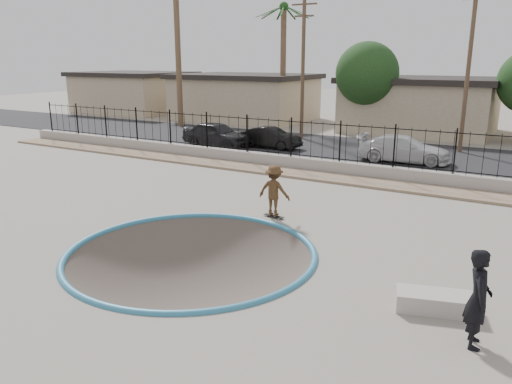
{
  "coord_description": "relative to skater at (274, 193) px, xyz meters",
  "views": [
    {
      "loc": [
        8.04,
        -11.29,
        5.27
      ],
      "look_at": [
        0.34,
        2.0,
        1.12
      ],
      "focal_mm": 35.0,
      "sensor_mm": 36.0,
      "label": 1
    }
  ],
  "objects": [
    {
      "name": "street_tree_left",
      "position": [
        -3.47,
        20.0,
        3.33
      ],
      "size": [
        4.32,
        4.32,
        6.36
      ],
      "color": "#473323",
      "rests_on": "ground"
    },
    {
      "name": "coping_ring",
      "position": [
        -0.47,
        -4.0,
        -0.86
      ],
      "size": [
        7.04,
        7.04,
        0.2
      ],
      "primitive_type": "torus",
      "color": "teal",
      "rests_on": "ground"
    },
    {
      "name": "car_b",
      "position": [
        -6.48,
        11.71,
        -0.21
      ],
      "size": [
        3.76,
        1.41,
        1.22
      ],
      "primitive_type": "imported",
      "rotation": [
        0.0,
        0.0,
        1.54
      ],
      "color": "black",
      "rests_on": "street"
    },
    {
      "name": "house_west_far",
      "position": [
        -28.47,
        23.5,
        1.12
      ],
      "size": [
        10.6,
        8.6,
        3.9
      ],
      "color": "tan",
      "rests_on": "ground"
    },
    {
      "name": "concrete_ledge",
      "position": [
        6.03,
        -3.96,
        -0.66
      ],
      "size": [
        1.73,
        1.12,
        0.4
      ],
      "primitive_type": "cube",
      "rotation": [
        0.0,
        0.0,
        0.28
      ],
      "color": "#ADA399",
      "rests_on": "ground"
    },
    {
      "name": "house_west",
      "position": [
        -15.47,
        23.5,
        1.11
      ],
      "size": [
        11.6,
        8.6,
        3.9
      ],
      "color": "tan",
      "rests_on": "ground"
    },
    {
      "name": "rock_strip",
      "position": [
        -0.47,
        6.2,
        -0.8
      ],
      "size": [
        42.0,
        1.6,
        0.11
      ],
      "primitive_type": "cube",
      "color": "#9F8768",
      "rests_on": "ground"
    },
    {
      "name": "ground",
      "position": [
        -0.47,
        9.0,
        -1.96
      ],
      "size": [
        120.0,
        120.0,
        2.2
      ],
      "primitive_type": "cube",
      "color": "gray",
      "rests_on": "ground"
    },
    {
      "name": "bowl_pit",
      "position": [
        -0.47,
        -4.0,
        -0.86
      ],
      "size": [
        6.84,
        6.84,
        1.8
      ],
      "primitive_type": null,
      "color": "#534740",
      "rests_on": "ground"
    },
    {
      "name": "fence",
      "position": [
        -0.47,
        7.3,
        0.64
      ],
      "size": [
        40.0,
        0.04,
        1.8
      ],
      "color": "black",
      "rests_on": "retaining_wall"
    },
    {
      "name": "car_c",
      "position": [
        1.45,
        11.53,
        -0.15
      ],
      "size": [
        4.8,
        2.28,
        1.35
      ],
      "primitive_type": "imported",
      "rotation": [
        0.0,
        0.0,
        1.65
      ],
      "color": "silver",
      "rests_on": "street"
    },
    {
      "name": "utility_pole_left",
      "position": [
        -6.47,
        16.0,
        3.84
      ],
      "size": [
        1.7,
        0.24,
        9.0
      ],
      "color": "#473323",
      "rests_on": "ground"
    },
    {
      "name": "house_center",
      "position": [
        -0.47,
        23.5,
        1.12
      ],
      "size": [
        10.6,
        8.6,
        3.9
      ],
      "color": "tan",
      "rests_on": "ground"
    },
    {
      "name": "car_a",
      "position": [
        -9.57,
        10.52,
        -0.08
      ],
      "size": [
        4.49,
        2.03,
        1.49
      ],
      "primitive_type": "imported",
      "rotation": [
        0.0,
        0.0,
        1.51
      ],
      "color": "black",
      "rests_on": "street"
    },
    {
      "name": "street",
      "position": [
        -0.47,
        14.0,
        -0.84
      ],
      "size": [
        90.0,
        8.0,
        0.04
      ],
      "primitive_type": "cube",
      "color": "black",
      "rests_on": "ground"
    },
    {
      "name": "palm_mid",
      "position": [
        -10.47,
        21.0,
        5.83
      ],
      "size": [
        2.3,
        2.3,
        9.3
      ],
      "color": "brown",
      "rests_on": "ground"
    },
    {
      "name": "skater",
      "position": [
        0.0,
        0.0,
        0.0
      ],
      "size": [
        1.15,
        0.7,
        1.72
      ],
      "primitive_type": "imported",
      "rotation": [
        0.0,
        0.0,
        3.2
      ],
      "color": "brown",
      "rests_on": "ground"
    },
    {
      "name": "palm_left",
      "position": [
        -17.47,
        17.0,
        7.09
      ],
      "size": [
        2.3,
        2.3,
        11.3
      ],
      "color": "brown",
      "rests_on": "ground"
    },
    {
      "name": "videographer",
      "position": [
        6.93,
        -4.98,
        0.1
      ],
      "size": [
        0.6,
        0.78,
        1.93
      ],
      "primitive_type": "imported",
      "rotation": [
        0.0,
        0.0,
        1.78
      ],
      "color": "black",
      "rests_on": "ground"
    },
    {
      "name": "skateboard",
      "position": [
        -0.0,
        -0.0,
        -0.81
      ],
      "size": [
        0.77,
        0.29,
        0.06
      ],
      "rotation": [
        0.0,
        0.0,
        -0.13
      ],
      "color": "black",
      "rests_on": "ground"
    },
    {
      "name": "utility_pole_mid",
      "position": [
        3.53,
        16.0,
        4.1
      ],
      "size": [
        1.7,
        0.24,
        9.5
      ],
      "color": "#473323",
      "rests_on": "ground"
    },
    {
      "name": "retaining_wall",
      "position": [
        -0.47,
        7.3,
        -0.56
      ],
      "size": [
        42.0,
        0.45,
        0.6
      ],
      "primitive_type": "cube",
      "color": "gray",
      "rests_on": "ground"
    }
  ]
}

